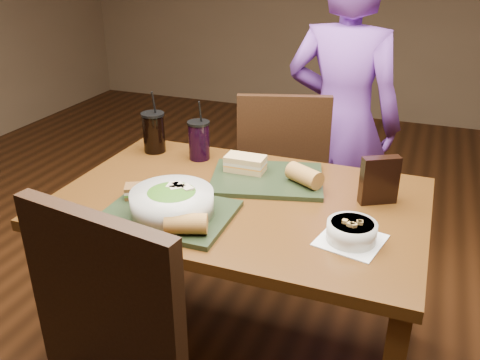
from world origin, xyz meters
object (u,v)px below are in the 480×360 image
(tray_far, at_px, (267,179))
(sandwich_far, at_px, (245,163))
(sandwich_near, at_px, (139,191))
(chip_bag, at_px, (379,180))
(dining_table, at_px, (240,220))
(chair_far, at_px, (288,176))
(diner, at_px, (342,123))
(cup_cola, at_px, (154,132))
(soup_bowl, at_px, (352,231))
(tray_near, at_px, (169,214))
(salad_bowl, at_px, (172,201))
(cup_berry, at_px, (199,140))
(baguette_near, at_px, (186,224))
(baguette_far, at_px, (304,176))

(tray_far, bearing_deg, sandwich_far, 165.76)
(sandwich_near, height_order, chip_bag, chip_bag)
(dining_table, bearing_deg, chair_far, 90.92)
(diner, relative_size, chip_bag, 9.10)
(chip_bag, bearing_deg, cup_cola, 141.31)
(diner, height_order, soup_bowl, diner)
(cup_cola, bearing_deg, soup_bowl, -25.41)
(dining_table, distance_m, tray_near, 0.29)
(salad_bowl, bearing_deg, cup_berry, 105.31)
(salad_bowl, relative_size, sandwich_near, 2.42)
(tray_near, height_order, chip_bag, chip_bag)
(baguette_near, xyz_separation_m, cup_cola, (-0.45, 0.61, 0.04))
(sandwich_near, bearing_deg, cup_cola, 113.01)
(sandwich_near, bearing_deg, baguette_far, 30.98)
(sandwich_far, xyz_separation_m, cup_cola, (-0.46, 0.09, 0.04))
(sandwich_near, relative_size, cup_berry, 0.45)
(tray_near, distance_m, sandwich_far, 0.43)
(dining_table, xyz_separation_m, tray_near, (-0.17, -0.21, 0.10))
(diner, distance_m, baguette_far, 0.71)
(salad_bowl, relative_size, chip_bag, 1.59)
(salad_bowl, distance_m, soup_bowl, 0.58)
(diner, xyz_separation_m, sandwich_near, (-0.52, -1.02, 0.01))
(diner, distance_m, sandwich_far, 0.72)
(chip_bag, bearing_deg, diner, 79.93)
(soup_bowl, relative_size, cup_cola, 0.81)
(tray_far, bearing_deg, sandwich_near, -138.81)
(soup_bowl, relative_size, baguette_far, 1.61)
(salad_bowl, bearing_deg, cup_cola, 124.96)
(chair_far, height_order, chip_bag, chair_far)
(dining_table, height_order, cup_cola, cup_cola)
(sandwich_far, height_order, baguette_far, baguette_far)
(soup_bowl, bearing_deg, sandwich_far, 143.71)
(chair_far, relative_size, chip_bag, 5.67)
(chair_far, bearing_deg, cup_berry, -124.90)
(diner, bearing_deg, tray_far, 82.51)
(salad_bowl, height_order, soup_bowl, salad_bowl)
(cup_berry, bearing_deg, sandwich_far, -20.29)
(soup_bowl, height_order, baguette_far, baguette_far)
(diner, relative_size, sandwich_near, 13.86)
(dining_table, xyz_separation_m, baguette_far, (0.19, 0.16, 0.14))
(sandwich_near, bearing_deg, baguette_near, -31.45)
(diner, bearing_deg, cup_berry, 54.84)
(diner, height_order, baguette_near, diner)
(cup_berry, xyz_separation_m, chip_bag, (0.76, -0.15, 0.00))
(sandwich_near, height_order, cup_berry, cup_berry)
(sandwich_far, relative_size, cup_berry, 0.61)
(diner, relative_size, soup_bowl, 7.09)
(sandwich_near, xyz_separation_m, baguette_near, (0.27, -0.16, 0.01))
(chair_far, height_order, sandwich_far, chair_far)
(baguette_far, relative_size, cup_cola, 0.51)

